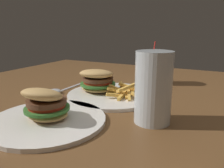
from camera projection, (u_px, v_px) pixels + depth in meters
dining_table at (120, 129)px, 0.68m from camera, size 1.49×1.36×0.77m
meal_plate_near at (106, 88)px, 0.73m from camera, size 0.29×0.29×0.09m
beer_glass at (153, 89)px, 0.51m from camera, size 0.09×0.09×0.17m
juice_glass at (156, 68)px, 0.88m from camera, size 0.08×0.08×0.17m
spoon at (55, 91)px, 0.75m from camera, size 0.05×0.19×0.02m
meal_plate_far at (47, 113)px, 0.52m from camera, size 0.28×0.28×0.10m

